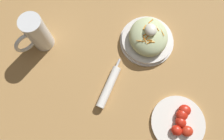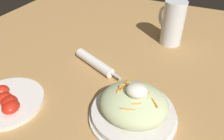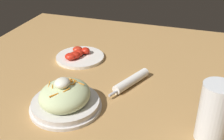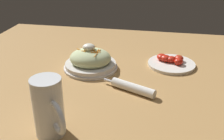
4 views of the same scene
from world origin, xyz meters
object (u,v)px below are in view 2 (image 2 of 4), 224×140
(napkin_roll, at_px, (95,62))
(tomato_plate, at_px, (6,101))
(beer_mug, at_px, (172,25))
(salad_plate, at_px, (133,107))

(napkin_roll, height_order, tomato_plate, tomato_plate)
(beer_mug, bearing_deg, tomato_plate, 58.45)
(beer_mug, height_order, napkin_roll, beer_mug)
(salad_plate, bearing_deg, napkin_roll, -39.69)
(napkin_roll, relative_size, tomato_plate, 0.98)
(tomato_plate, bearing_deg, napkin_roll, -116.95)
(napkin_roll, bearing_deg, tomato_plate, 63.05)
(salad_plate, xyz_separation_m, beer_mug, (0.00, -0.42, 0.04))
(beer_mug, xyz_separation_m, tomato_plate, (0.32, 0.52, -0.06))
(napkin_roll, xyz_separation_m, tomato_plate, (0.13, 0.26, -0.00))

